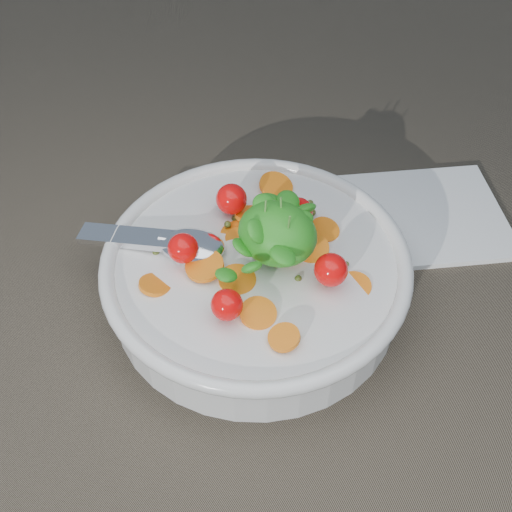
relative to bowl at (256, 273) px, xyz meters
The scene contains 3 objects.
ground 0.04m from the bowl, 71.61° to the right, with size 6.00×6.00×0.00m, color brown.
bowl is the anchor object (origin of this frame).
napkin 0.20m from the bowl, 60.62° to the left, with size 0.15×0.14×0.01m, color white.
Camera 1 is at (0.17, -0.29, 0.45)m, focal length 45.00 mm.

